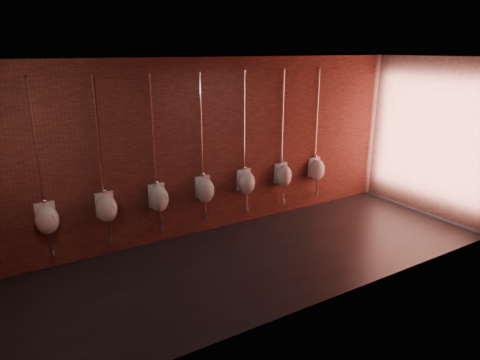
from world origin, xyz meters
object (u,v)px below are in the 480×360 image
object	(u,v)px
urinal_0	(47,219)
urinal_2	(159,198)
urinal_4	(246,182)
urinal_1	(106,208)
urinal_5	(283,175)
urinal_6	(317,169)
urinal_3	(205,189)

from	to	relation	value
urinal_0	urinal_2	bearing A→B (deg)	0.00
urinal_0	urinal_4	world-z (taller)	same
urinal_1	urinal_2	world-z (taller)	same
urinal_1	urinal_5	xyz separation A→B (m)	(3.58, 0.00, 0.00)
urinal_1	urinal_6	xyz separation A→B (m)	(4.48, 0.00, 0.00)
urinal_2	urinal_3	distance (m)	0.90
urinal_0	urinal_5	xyz separation A→B (m)	(4.48, 0.00, 0.00)
urinal_4	urinal_5	bearing A→B (deg)	0.00
urinal_2	urinal_4	size ratio (longest dim) A/B	1.00
urinal_3	urinal_5	xyz separation A→B (m)	(1.79, 0.00, 0.00)
urinal_0	urinal_3	distance (m)	2.69
urinal_5	urinal_1	bearing A→B (deg)	180.00
urinal_1	urinal_3	distance (m)	1.79
urinal_5	urinal_2	bearing A→B (deg)	180.00
urinal_4	urinal_3	bearing A→B (deg)	180.00
urinal_3	urinal_4	distance (m)	0.90
urinal_3	urinal_5	world-z (taller)	same
urinal_3	urinal_2	bearing A→B (deg)	180.00
urinal_1	urinal_0	bearing A→B (deg)	180.00
urinal_0	urinal_1	bearing A→B (deg)	0.00
urinal_0	urinal_5	world-z (taller)	same
urinal_3	urinal_6	world-z (taller)	same
urinal_6	urinal_0	bearing A→B (deg)	180.00
urinal_1	urinal_2	size ratio (longest dim) A/B	1.00
urinal_0	urinal_1	world-z (taller)	same
urinal_0	urinal_2	xyz separation A→B (m)	(1.79, 0.00, 0.00)
urinal_5	urinal_6	distance (m)	0.90
urinal_2	urinal_3	bearing A→B (deg)	0.00
urinal_2	urinal_5	world-z (taller)	same
urinal_3	urinal_1	bearing A→B (deg)	180.00
urinal_1	urinal_2	distance (m)	0.90
urinal_0	urinal_6	bearing A→B (deg)	0.00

